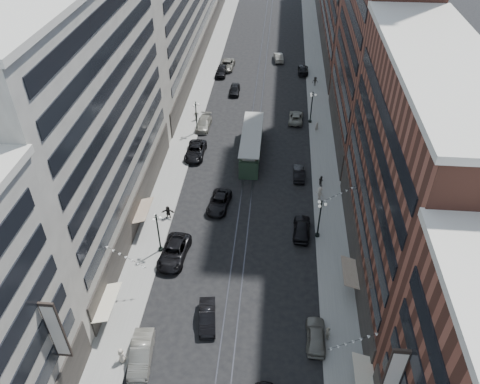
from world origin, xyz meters
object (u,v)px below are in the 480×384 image
(car_5, at_px, (207,317))
(lamppost_se_far, at_px, (320,218))
(car_1, at_px, (141,354))
(car_2, at_px, (174,252))
(streetcar, at_px, (251,145))
(pedestrian_6, at_px, (196,115))
(car_4, at_px, (316,336))
(pedestrian_7, at_px, (321,181))
(pedestrian_2, at_px, (147,206))
(car_extra_0, at_px, (219,202))
(car_9, at_px, (221,71))
(car_11, at_px, (296,117))
(car_7, at_px, (195,151))
(car_12, at_px, (303,70))
(pedestrian_5, at_px, (168,212))
(car_13, at_px, (235,90))
(lamppost_se_mid, at_px, (312,106))
(pedestrian_4, at_px, (328,333))
(lamppost_sw_mid, at_px, (196,116))
(car_extra_1, at_px, (227,65))
(car_14, at_px, (279,57))
(pedestrian_8, at_px, (317,127))
(car_extra_2, at_px, (302,228))
(car_8, at_px, (204,123))
(car_10, at_px, (299,173))
(pedestrian_extra_0, at_px, (320,193))
(pedestrian_1, at_px, (121,355))
(lamppost_sw_far, at_px, (158,231))
(pedestrian_9, at_px, (315,81))

(car_5, bearing_deg, lamppost_se_far, 41.52)
(car_1, distance_m, car_2, 13.27)
(streetcar, distance_m, pedestrian_6, 13.88)
(car_4, distance_m, pedestrian_7, 25.14)
(lamppost_se_far, xyz_separation_m, car_5, (-11.53, -13.44, -2.34))
(pedestrian_2, distance_m, car_extra_0, 9.32)
(car_9, distance_m, car_11, 22.89)
(car_7, height_order, car_12, car_7)
(car_9, height_order, pedestrian_5, pedestrian_5)
(car_13, bearing_deg, lamppost_se_mid, -36.62)
(pedestrian_4, relative_size, car_13, 0.35)
(streetcar, bearing_deg, lamppost_se_far, -62.23)
(lamppost_se_mid, xyz_separation_m, pedestrian_4, (0.32, -42.47, -2.14))
(lamppost_sw_mid, bearing_deg, car_9, 86.86)
(car_1, relative_size, car_extra_1, 0.92)
(car_12, bearing_deg, car_1, 76.31)
(pedestrian_2, bearing_deg, lamppost_sw_mid, 86.45)
(car_1, relative_size, car_14, 1.11)
(car_12, bearing_deg, lamppost_sw_mid, 55.22)
(lamppost_se_far, bearing_deg, pedestrian_8, 87.91)
(lamppost_sw_mid, xyz_separation_m, car_4, (17.60, -37.73, -2.31))
(car_extra_2, bearing_deg, car_8, -54.43)
(car_extra_1, bearing_deg, lamppost_se_far, -69.19)
(car_10, distance_m, car_extra_0, 12.92)
(car_10, relative_size, car_11, 0.86)
(pedestrian_extra_0, bearing_deg, pedestrian_1, 89.55)
(pedestrian_1, bearing_deg, streetcar, -86.88)
(pedestrian_extra_0, bearing_deg, pedestrian_5, 52.14)
(pedestrian_1, xyz_separation_m, car_extra_2, (16.87, 19.04, -0.16))
(car_2, xyz_separation_m, pedestrian_2, (-5.10, 7.71, 0.12))
(lamppost_sw_far, relative_size, car_7, 0.94)
(lamppost_se_mid, relative_size, car_10, 1.27)
(car_2, bearing_deg, pedestrian_8, 64.62)
(car_extra_2, bearing_deg, lamppost_se_mid, -91.14)
(pedestrian_9, distance_m, pedestrian_extra_0, 35.05)
(lamppost_se_mid, bearing_deg, pedestrian_7, -87.08)
(car_7, distance_m, car_12, 36.03)
(car_5, bearing_deg, car_10, 61.99)
(car_1, bearing_deg, pedestrian_1, -172.71)
(car_4, distance_m, pedestrian_extra_0, 22.08)
(lamppost_se_far, bearing_deg, pedestrian_7, 85.03)
(lamppost_sw_far, relative_size, car_extra_2, 1.09)
(lamppost_se_mid, height_order, pedestrian_extra_0, lamppost_se_mid)
(pedestrian_7, bearing_deg, lamppost_se_far, 136.37)
(pedestrian_2, bearing_deg, pedestrian_9, 65.49)
(car_5, bearing_deg, pedestrian_4, -12.83)
(pedestrian_2, bearing_deg, car_13, 82.89)
(car_7, distance_m, pedestrian_7, 19.47)
(lamppost_sw_far, distance_m, car_8, 28.97)
(lamppost_se_mid, bearing_deg, car_extra_1, 127.69)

